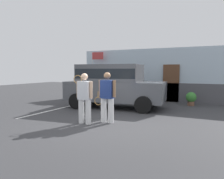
{
  "coord_description": "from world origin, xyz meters",
  "views": [
    {
      "loc": [
        3.32,
        -6.35,
        1.79
      ],
      "look_at": [
        -0.42,
        1.2,
        1.05
      ],
      "focal_mm": 35.65,
      "sensor_mm": 36.0,
      "label": 1
    }
  ],
  "objects": [
    {
      "name": "flag_pole",
      "position": [
        -4.0,
        5.98,
        2.06
      ],
      "size": [
        0.8,
        0.11,
        2.97
      ],
      "color": "silver",
      "rests_on": "ground_plane"
    },
    {
      "name": "house_frontage",
      "position": [
        0.01,
        6.5,
        1.43
      ],
      "size": [
        9.77,
        0.4,
        3.04
      ],
      "color": "silver",
      "rests_on": "ground_plane"
    },
    {
      "name": "potted_plant_by_porch",
      "position": [
        1.97,
        5.39,
        0.38
      ],
      "size": [
        0.52,
        0.52,
        0.68
      ],
      "color": "brown",
      "rests_on": "ground_plane"
    },
    {
      "name": "tennis_player_man",
      "position": [
        -0.74,
        -0.2,
        0.88
      ],
      "size": [
        0.76,
        0.27,
        1.68
      ],
      "rotation": [
        0.0,
        0.0,
        3.12
      ],
      "color": "white",
      "rests_on": "ground_plane"
    },
    {
      "name": "parking_stripe_0",
      "position": [
        -3.42,
        1.5,
        0.0
      ],
      "size": [
        0.12,
        4.4,
        0.01
      ],
      "primitive_type": "cube",
      "color": "silver",
      "rests_on": "ground_plane"
    },
    {
      "name": "ground_plane",
      "position": [
        0.0,
        0.0,
        0.0
      ],
      "size": [
        40.0,
        40.0,
        0.0
      ],
      "primitive_type": "plane",
      "color": "#38383A"
    },
    {
      "name": "tennis_player_woman",
      "position": [
        -0.15,
        0.28,
        0.89
      ],
      "size": [
        0.89,
        0.27,
        1.71
      ],
      "rotation": [
        0.0,
        0.0,
        3.12
      ],
      "color": "white",
      "rests_on": "ground_plane"
    },
    {
      "name": "parked_suv",
      "position": [
        -1.3,
        3.13,
        1.15
      ],
      "size": [
        4.79,
        2.58,
        2.05
      ],
      "rotation": [
        0.0,
        0.0,
        0.11
      ],
      "color": "#4C4F54",
      "rests_on": "ground_plane"
    }
  ]
}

